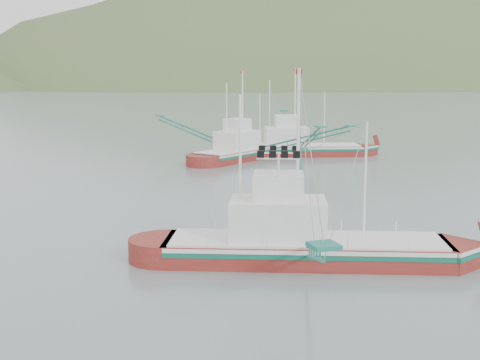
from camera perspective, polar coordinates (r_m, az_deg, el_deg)
name	(u,v)px	position (r m, az deg, el deg)	size (l,w,h in m)	color
ground	(276,258)	(35.05, 3.09, -6.67)	(1200.00, 1200.00, 0.00)	slate
main_boat	(304,221)	(33.89, 5.48, -3.53)	(14.78, 25.01, 10.55)	maroon
bg_boat_right	(298,139)	(77.44, 4.93, 3.55)	(15.19, 26.12, 10.76)	maroon
bg_boat_far	(245,139)	(74.04, 0.39, 3.52)	(18.95, 23.13, 10.46)	maroon
headland_right	(364,84)	(525.96, 10.53, 8.03)	(684.00, 432.00, 306.00)	#465B2F
ridge_distant	(70,83)	(592.97, -14.29, 8.02)	(960.00, 400.00, 240.00)	slate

